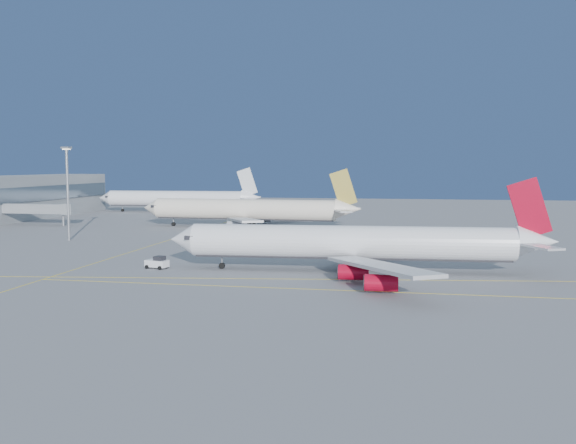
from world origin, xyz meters
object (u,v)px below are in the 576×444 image
object	(u,v)px
pushback_tug	(157,263)
light_mast	(67,185)
airliner_third	(179,199)
airliner_etihad	(249,210)
airliner_virgin	(358,243)

from	to	relation	value
pushback_tug	light_mast	world-z (taller)	light_mast
airliner_third	light_mast	world-z (taller)	light_mast
airliner_etihad	pushback_tug	xyz separation A→B (m)	(2.34, -76.81, -4.34)
airliner_virgin	airliner_third	distance (m)	152.65
airliner_etihad	airliner_third	xyz separation A→B (m)	(-42.75, 55.85, -0.02)
light_mast	airliner_virgin	bearing A→B (deg)	-24.19
airliner_etihad	pushback_tug	distance (m)	76.97
airliner_virgin	airliner_etihad	world-z (taller)	airliner_etihad
airliner_etihad	airliner_third	bearing A→B (deg)	130.09
airliner_etihad	airliner_third	world-z (taller)	airliner_third
airliner_virgin	light_mast	world-z (taller)	light_mast
airliner_virgin	airliner_etihad	size ratio (longest dim) A/B	1.00
airliner_virgin	light_mast	distance (m)	82.24
airliner_virgin	airliner_third	xyz separation A→B (m)	(-81.23, 129.25, 0.32)
airliner_virgin	airliner_etihad	xyz separation A→B (m)	(-38.48, 73.40, 0.34)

